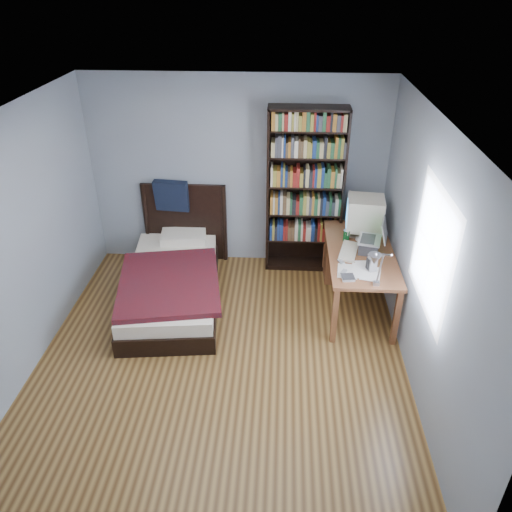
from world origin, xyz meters
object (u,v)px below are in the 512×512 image
laptop (371,243)px  soda_can (346,236)px  desk (354,255)px  speaker (372,264)px  crt_monitor (364,214)px  keyboard (349,251)px  desk_lamp (376,262)px  bed (174,278)px  bookshelf (305,192)px

laptop → soda_can: bearing=135.0°
desk → speaker: 0.95m
speaker → crt_monitor: bearing=71.5°
keyboard → desk: bearing=87.3°
crt_monitor → desk_lamp: size_ratio=0.79×
speaker → bed: bearing=150.2°
laptop → desk_lamp: bearing=-98.1°
crt_monitor → keyboard: size_ratio=1.08×
soda_can → desk_lamp: bearing=-85.8°
desk_lamp → bed: desk_lamp is taller
crt_monitor → speaker: bearing=-90.1°
keyboard → crt_monitor: bearing=79.5°
desk → crt_monitor: size_ratio=3.23×
desk → crt_monitor: bearing=-28.5°
keyboard → soda_can: (-0.00, 0.28, 0.05)m
laptop → desk_lamp: desk_lamp is taller
crt_monitor → soda_can: (-0.21, -0.17, -0.21)m
crt_monitor → laptop: bearing=-84.3°
bed → desk_lamp: bearing=-27.1°
desk → desk_lamp: bearing=-91.9°
desk → desk_lamp: desk_lamp is taller
desk_lamp → soda_can: bearing=94.2°
laptop → keyboard: bearing=-171.7°
desk → laptop: size_ratio=4.04×
keyboard → desk_lamp: bearing=-70.9°
crt_monitor → bed: (-2.28, -0.37, -0.75)m
keyboard → laptop: bearing=22.1°
desk_lamp → bookshelf: bearing=106.9°
crt_monitor → bookshelf: 0.83m
desk_lamp → bookshelf: 2.01m
desk → speaker: speaker is taller
soda_can → speaker: bearing=-72.8°
keyboard → bed: bearing=-168.5°
laptop → speaker: size_ratio=2.38×
bed → desk: bearing=10.3°
desk_lamp → soda_can: 1.39m
keyboard → soda_can: soda_can is taller
laptop → bookshelf: (-0.74, 0.86, 0.24)m
desk_lamp → speaker: 0.78m
soda_can → bookshelf: bearing=128.7°
desk → soda_can: bearing=-126.3°
crt_monitor → desk: bearing=151.5°
crt_monitor → laptop: 0.45m
crt_monitor → laptop: crt_monitor is taller
desk_lamp → keyboard: bearing=95.2°
desk → laptop: (0.10, -0.45, 0.42)m
desk → bed: bed is taller
desk_lamp → bed: size_ratio=0.28×
desk → speaker: bearing=-86.1°
keyboard → soda_can: size_ratio=3.38×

